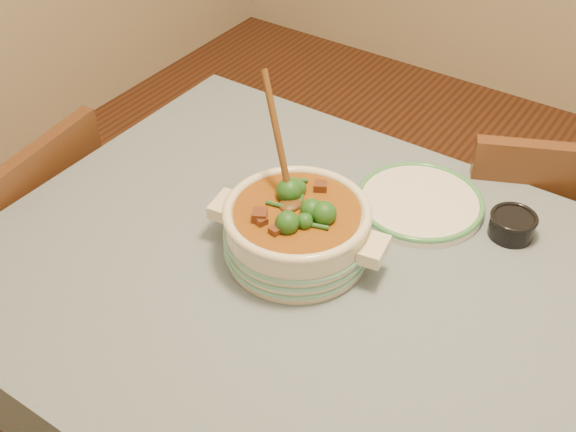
# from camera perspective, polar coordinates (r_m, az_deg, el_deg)

# --- Properties ---
(dining_table) EXTENTS (1.68, 1.08, 0.76)m
(dining_table) POSITION_cam_1_polar(r_m,az_deg,el_deg) (1.49, 6.81, -9.44)
(dining_table) COLOR brown
(dining_table) RESTS_ON floor
(stew_casserole) EXTENTS (0.38, 0.34, 0.36)m
(stew_casserole) POSITION_cam_1_polar(r_m,az_deg,el_deg) (1.46, 0.70, -0.83)
(stew_casserole) COLOR #ECE2C5
(stew_casserole) RESTS_ON dining_table
(white_plate) EXTENTS (0.30, 0.30, 0.03)m
(white_plate) POSITION_cam_1_polar(r_m,az_deg,el_deg) (1.65, 10.36, 1.10)
(white_plate) COLOR white
(white_plate) RESTS_ON dining_table
(condiment_bowl) EXTENTS (0.10, 0.10, 0.05)m
(condiment_bowl) POSITION_cam_1_polar(r_m,az_deg,el_deg) (1.61, 17.32, -0.60)
(condiment_bowl) COLOR black
(condiment_bowl) RESTS_ON dining_table
(chair_far) EXTENTS (0.53, 0.53, 0.86)m
(chair_far) POSITION_cam_1_polar(r_m,az_deg,el_deg) (2.06, 18.45, -1.75)
(chair_far) COLOR #59331B
(chair_far) RESTS_ON floor
(chair_left) EXTENTS (0.43, 0.43, 0.82)m
(chair_left) POSITION_cam_1_polar(r_m,az_deg,el_deg) (2.09, -19.14, -2.08)
(chair_left) COLOR #59331B
(chair_left) RESTS_ON floor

